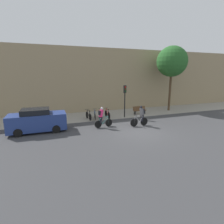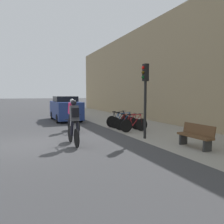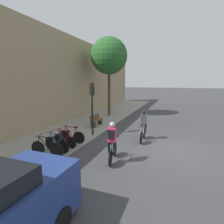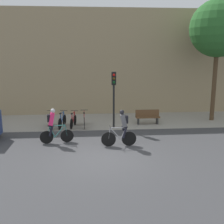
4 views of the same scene
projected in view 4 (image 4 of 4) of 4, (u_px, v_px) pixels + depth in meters
ground at (105, 159)px, 12.01m from camera, size 200.00×200.00×0.00m
kerb_strip at (99, 121)px, 18.58m from camera, size 44.00×4.50×0.01m
building_facade at (97, 62)px, 20.28m from camera, size 44.00×0.60×7.51m
cyclist_pink at (53, 125)px, 13.88m from camera, size 1.66×0.52×1.77m
cyclist_grey at (122, 127)px, 13.47m from camera, size 1.71×0.46×1.80m
parked_bike_0 at (51, 121)px, 16.89m from camera, size 0.46×1.68×0.98m
parked_bike_1 at (62, 121)px, 16.94m from camera, size 0.48×1.65×0.97m
parked_bike_2 at (73, 121)px, 17.00m from camera, size 0.46×1.59×0.95m
parked_bike_3 at (84, 120)px, 17.05m from camera, size 0.46×1.66×0.98m
traffic_light_pole at (114, 89)px, 16.36m from camera, size 0.26×0.30×3.36m
bench at (148, 117)px, 17.76m from camera, size 1.52×0.44×0.89m
street_tree_0 at (218, 29)px, 17.64m from camera, size 3.61×3.61×7.75m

